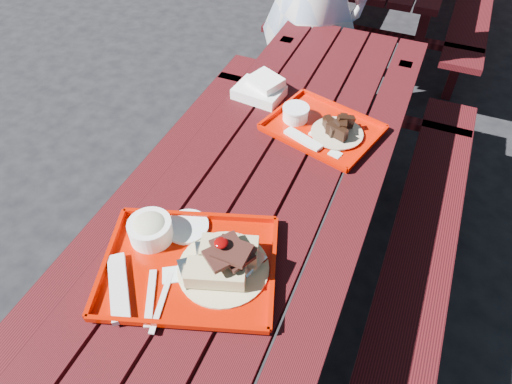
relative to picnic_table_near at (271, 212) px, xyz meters
The scene contains 5 objects.
ground 0.56m from the picnic_table_near, ahead, with size 60.00×60.00×0.00m, color black.
picnic_table_near is the anchor object (origin of this frame).
near_tray 0.50m from the picnic_table_near, 101.85° to the right, with size 0.60×0.53×0.16m.
far_tray 0.39m from the picnic_table_near, 76.51° to the left, with size 0.48×0.42×0.07m.
white_cloth 0.55m from the picnic_table_near, 117.24° to the left, with size 0.22×0.19×0.08m.
Camera 1 is at (0.40, -1.09, 1.89)m, focal length 32.00 mm.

